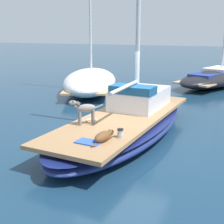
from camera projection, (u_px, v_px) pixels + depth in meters
ground_plane at (125, 136)px, 9.39m from camera, size 120.00×120.00×0.00m
sailboat_main at (125, 126)px, 9.30m from camera, size 3.06×7.41×0.66m
mast_main at (137, 16)px, 9.12m from camera, size 0.14×2.27×6.45m
cabin_house at (139, 97)px, 10.09m from camera, size 1.57×2.32×0.84m
dog_grey at (84, 109)px, 8.25m from camera, size 0.79×0.65×0.70m
dog_brown at (104, 136)px, 7.08m from camera, size 0.33×0.95×0.22m
deck_winch at (120, 133)px, 7.31m from camera, size 0.16×0.16×0.21m
coiled_rope at (92, 121)px, 8.60m from camera, size 0.32×0.32×0.04m
deck_towel at (88, 142)px, 6.97m from camera, size 0.59×0.40×0.03m
moored_boat_far_astern at (216, 77)px, 17.97m from camera, size 4.75×7.52×6.90m
moored_boat_port_side at (90, 81)px, 16.00m from camera, size 4.76×6.93×8.26m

